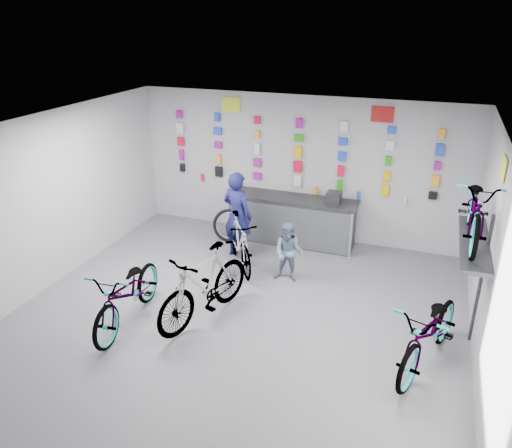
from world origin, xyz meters
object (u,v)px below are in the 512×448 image
at_px(counter, 291,221).
at_px(bike_right, 430,333).
at_px(bike_service, 240,242).
at_px(bike_center, 204,285).
at_px(customer, 288,253).
at_px(bike_left, 128,293).
at_px(clerk, 237,215).

relative_size(counter, bike_right, 1.35).
bearing_deg(bike_service, bike_center, -120.68).
relative_size(bike_service, customer, 1.53).
xyz_separation_m(bike_left, customer, (1.93, 2.13, 0.03)).
bearing_deg(counter, customer, -75.30).
bearing_deg(clerk, counter, -113.90).
xyz_separation_m(bike_center, clerk, (-0.33, 2.21, 0.27)).
bearing_deg(counter, bike_right, -47.82).
xyz_separation_m(bike_left, bike_service, (0.91, 2.32, -0.01)).
distance_m(bike_left, clerk, 2.84).
height_order(counter, clerk, clerk).
relative_size(bike_right, customer, 1.79).
height_order(bike_center, clerk, clerk).
height_order(bike_left, clerk, clerk).
xyz_separation_m(bike_center, bike_right, (3.36, 0.01, -0.07)).
xyz_separation_m(bike_center, customer, (0.89, 1.62, -0.04)).
distance_m(counter, clerk, 1.33).
distance_m(bike_left, bike_right, 4.44).
bearing_deg(bike_left, bike_right, 1.34).
height_order(bike_right, clerk, clerk).
relative_size(bike_center, customer, 1.79).
xyz_separation_m(bike_right, clerk, (-3.70, 2.21, 0.35)).
bearing_deg(customer, clerk, 152.80).
distance_m(bike_right, customer, 2.95).
relative_size(bike_left, clerk, 1.14).
distance_m(bike_center, customer, 1.84).
bearing_deg(bike_center, bike_right, 17.61).
height_order(counter, bike_service, bike_service).
relative_size(bike_center, clerk, 1.14).
relative_size(counter, customer, 2.42).
relative_size(clerk, customer, 1.57).
xyz_separation_m(counter, clerk, (-0.80, -0.99, 0.39)).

